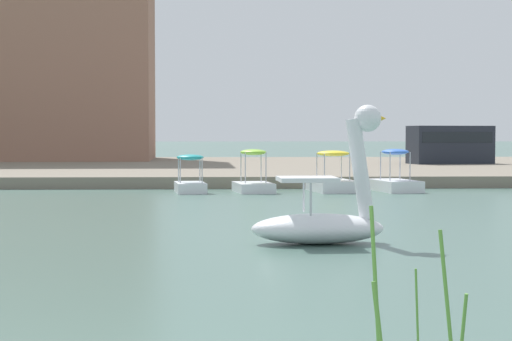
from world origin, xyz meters
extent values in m
cube|color=slate|center=(0.00, 40.50, 0.22)|extent=(141.60, 27.51, 0.43)
ellipsoid|color=white|center=(1.92, 10.74, 0.28)|extent=(2.47, 1.20, 0.55)
cylinder|color=white|center=(2.70, 10.78, 1.36)|extent=(0.56, 0.30, 1.86)
sphere|color=white|center=(2.83, 10.78, 2.28)|extent=(0.51, 0.51, 0.49)
cone|color=yellow|center=(3.03, 10.79, 2.28)|extent=(0.30, 0.28, 0.27)
cube|color=white|center=(1.73, 10.74, 1.18)|extent=(1.09, 1.02, 0.08)
cylinder|color=silver|center=(1.75, 10.30, 0.87)|extent=(0.04, 0.04, 0.63)
cylinder|color=silver|center=(1.71, 11.18, 0.87)|extent=(0.04, 0.04, 0.63)
cube|color=white|center=(-0.83, 24.75, 0.18)|extent=(1.19, 2.03, 0.35)
ellipsoid|color=teal|center=(-0.83, 24.75, 1.20)|extent=(1.02, 1.02, 0.20)
cylinder|color=#B7B7BF|center=(-1.24, 25.07, 0.78)|extent=(0.04, 0.04, 0.85)
cylinder|color=#B7B7BF|center=(-0.51, 25.16, 0.78)|extent=(0.04, 0.04, 0.85)
cylinder|color=#B7B7BF|center=(-1.15, 24.35, 0.78)|extent=(0.04, 0.04, 0.85)
cylinder|color=#B7B7BF|center=(-0.42, 24.43, 0.78)|extent=(0.04, 0.04, 0.85)
cube|color=white|center=(1.33, 24.89, 0.16)|extent=(1.46, 2.21, 0.33)
ellipsoid|color=#8CCC38|center=(1.33, 24.89, 1.38)|extent=(1.04, 1.20, 0.20)
cylinder|color=#B7B7BF|center=(0.92, 25.27, 0.85)|extent=(0.04, 0.04, 1.05)
cylinder|color=#B7B7BF|center=(1.62, 25.37, 0.85)|extent=(0.04, 0.04, 1.05)
cylinder|color=#B7B7BF|center=(1.04, 24.41, 0.85)|extent=(0.04, 0.04, 1.05)
cylinder|color=#B7B7BF|center=(1.74, 24.51, 0.85)|extent=(0.04, 0.04, 1.05)
cube|color=white|center=(4.11, 25.07, 0.20)|extent=(1.73, 2.42, 0.40)
ellipsoid|color=yellow|center=(4.11, 25.07, 1.33)|extent=(1.31, 1.34, 0.20)
cylinder|color=#B7B7BF|center=(3.59, 25.46, 0.86)|extent=(0.04, 0.04, 0.93)
cylinder|color=#B7B7BF|center=(4.48, 25.61, 0.86)|extent=(0.04, 0.04, 0.93)
cylinder|color=#B7B7BF|center=(3.74, 24.53, 0.86)|extent=(0.04, 0.04, 0.93)
cylinder|color=#B7B7BF|center=(4.63, 24.68, 0.86)|extent=(0.04, 0.04, 0.93)
cube|color=white|center=(6.28, 25.09, 0.20)|extent=(1.63, 2.51, 0.39)
ellipsoid|color=blue|center=(6.28, 25.09, 1.38)|extent=(1.11, 1.25, 0.20)
cylinder|color=#B7B7BF|center=(5.84, 25.46, 0.89)|extent=(0.04, 0.04, 0.99)
cylinder|color=#B7B7BF|center=(6.56, 25.60, 0.89)|extent=(0.04, 0.04, 0.99)
cylinder|color=#B7B7BF|center=(6.01, 24.59, 0.89)|extent=(0.04, 0.04, 0.99)
cylinder|color=#B7B7BF|center=(6.73, 24.73, 0.89)|extent=(0.04, 0.04, 0.99)
cube|color=#1E232D|center=(12.38, 40.55, 1.43)|extent=(4.54, 2.51, 2.00)
cube|color=black|center=(12.38, 40.55, 1.83)|extent=(4.21, 2.48, 0.56)
cylinder|color=#568E38|center=(1.23, 1.09, 0.75)|extent=(0.10, 0.12, 1.49)
cylinder|color=#568E38|center=(1.73, 1.01, 0.66)|extent=(0.15, 0.10, 1.33)
cylinder|color=#568E38|center=(1.62, 1.52, 0.49)|extent=(0.07, 0.07, 0.98)
camera|label=1|loc=(0.11, -4.98, 2.00)|focal=61.22mm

